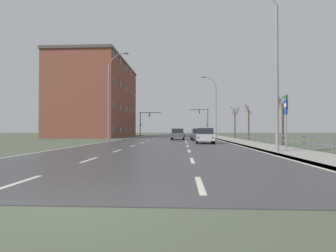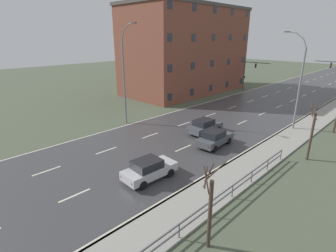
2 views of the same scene
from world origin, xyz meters
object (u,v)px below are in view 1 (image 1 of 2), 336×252
(car_far_left, at_px, (178,134))
(car_near_left, at_px, (198,134))
(highway_sign, at_px, (286,115))
(street_lamp_left_bank, at_px, (110,98))
(traffic_signal_left, at_px, (144,120))
(car_distant, at_px, (205,136))
(traffic_signal_right, at_px, (205,118))
(street_lamp_midground, at_px, (215,108))
(brick_building, at_px, (97,100))
(street_lamp_foreground, at_px, (274,66))

(car_far_left, distance_m, car_near_left, 3.45)
(highway_sign, relative_size, car_far_left, 0.86)
(street_lamp_left_bank, bearing_deg, traffic_signal_left, 89.08)
(car_distant, height_order, car_near_left, same)
(highway_sign, height_order, traffic_signal_right, traffic_signal_right)
(highway_sign, bearing_deg, street_lamp_midground, 91.87)
(traffic_signal_left, height_order, brick_building, brick_building)
(street_lamp_midground, distance_m, car_near_left, 11.59)
(street_lamp_foreground, bearing_deg, street_lamp_left_bank, 129.68)
(street_lamp_left_bank, distance_m, traffic_signal_right, 33.30)
(street_lamp_midground, bearing_deg, traffic_signal_left, 131.61)
(car_distant, xyz_separation_m, brick_building, (-19.62, 26.46, 6.75))
(car_far_left, xyz_separation_m, brick_building, (-16.68, 15.90, 6.75))
(traffic_signal_right, bearing_deg, car_distant, -94.64)
(street_lamp_foreground, height_order, car_distant, street_lamp_foreground)
(car_distant, xyz_separation_m, car_far_left, (-2.94, 10.56, 0.00))
(traffic_signal_left, xyz_separation_m, brick_building, (-8.43, -8.43, 3.81))
(street_lamp_left_bank, xyz_separation_m, highway_sign, (15.83, -17.20, -3.24))
(street_lamp_foreground, xyz_separation_m, car_distant, (-3.21, 11.20, -4.42))
(street_lamp_midground, height_order, car_distant, street_lamp_midground)
(street_lamp_midground, height_order, car_far_left, street_lamp_midground)
(car_near_left, bearing_deg, brick_building, 134.29)
(street_lamp_left_bank, xyz_separation_m, car_distant, (11.65, -6.71, -4.74))
(street_lamp_left_bank, relative_size, car_near_left, 2.72)
(street_lamp_midground, relative_size, car_distant, 2.51)
(street_lamp_left_bank, height_order, traffic_signal_left, street_lamp_left_bank)
(street_lamp_foreground, xyz_separation_m, highway_sign, (0.97, 0.71, -2.92))
(street_lamp_foreground, distance_m, traffic_signal_left, 48.31)
(street_lamp_foreground, xyz_separation_m, traffic_signal_right, (-0.24, 47.79, -1.06))
(highway_sign, distance_m, brick_building, 44.27)
(street_lamp_midground, distance_m, highway_sign, 29.29)
(street_lamp_foreground, distance_m, street_lamp_midground, 29.85)
(traffic_signal_right, distance_m, brick_building, 24.99)
(street_lamp_foreground, xyz_separation_m, street_lamp_midground, (0.02, 29.85, -0.09))
(car_near_left, bearing_deg, street_lamp_midground, 68.50)
(traffic_signal_right, height_order, car_distant, traffic_signal_right)
(street_lamp_midground, height_order, street_lamp_left_bank, street_lamp_left_bank)
(car_distant, height_order, car_far_left, same)
(street_lamp_left_bank, relative_size, traffic_signal_right, 1.76)
(car_far_left, bearing_deg, highway_sign, -69.16)
(traffic_signal_left, bearing_deg, car_distant, -72.20)
(street_lamp_midground, relative_size, street_lamp_left_bank, 0.92)
(street_lamp_foreground, relative_size, street_lamp_midground, 1.02)
(highway_sign, height_order, car_far_left, highway_sign)
(street_lamp_left_bank, height_order, car_distant, street_lamp_left_bank)
(traffic_signal_right, height_order, traffic_signal_left, traffic_signal_right)
(highway_sign, relative_size, brick_building, 0.15)
(street_lamp_foreground, relative_size, traffic_signal_right, 1.66)
(car_near_left, height_order, brick_building, brick_building)
(traffic_signal_right, xyz_separation_m, car_distant, (-2.97, -36.59, -3.36))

